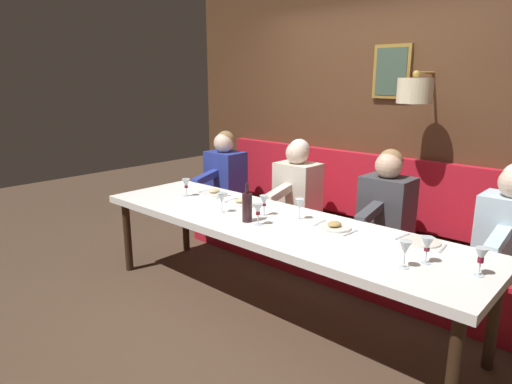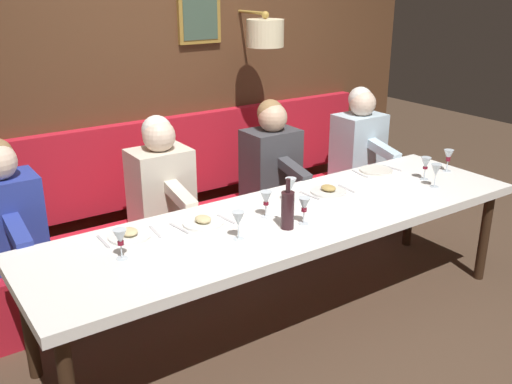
{
  "view_description": "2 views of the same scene",
  "coord_description": "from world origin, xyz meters",
  "px_view_note": "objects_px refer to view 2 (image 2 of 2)",
  "views": [
    {
      "loc": [
        -2.49,
        -2.09,
        1.79
      ],
      "look_at": [
        0.05,
        0.22,
        0.92
      ],
      "focal_mm": 31.36,
      "sensor_mm": 36.0,
      "label": 1
    },
    {
      "loc": [
        -2.56,
        2.0,
        2.1
      ],
      "look_at": [
        0.05,
        0.22,
        0.92
      ],
      "focal_mm": 40.68,
      "sensor_mm": 36.0,
      "label": 2
    }
  ],
  "objects_px": {
    "diner_nearest": "(359,137)",
    "diner_middle": "(161,177)",
    "dining_table": "(290,224)",
    "wine_glass_2": "(448,156)",
    "wine_glass_4": "(426,164)",
    "wine_glass_0": "(238,220)",
    "wine_glass_3": "(266,199)",
    "diner_far": "(5,209)",
    "wine_bottle": "(288,209)",
    "diner_near": "(271,155)",
    "wine_glass_7": "(436,171)",
    "wine_glass_1": "(120,238)",
    "wine_glass_6": "(304,206)",
    "wine_glass_5": "(291,185)"
  },
  "relations": [
    {
      "from": "diner_nearest",
      "to": "wine_glass_5",
      "type": "distance_m",
      "value": 1.47
    },
    {
      "from": "wine_glass_2",
      "to": "diner_far",
      "type": "bearing_deg",
      "value": 73.43
    },
    {
      "from": "diner_far",
      "to": "wine_glass_5",
      "type": "bearing_deg",
      "value": -114.48
    },
    {
      "from": "diner_near",
      "to": "wine_glass_3",
      "type": "height_order",
      "value": "diner_near"
    },
    {
      "from": "wine_glass_0",
      "to": "wine_glass_1",
      "type": "height_order",
      "value": "same"
    },
    {
      "from": "wine_glass_4",
      "to": "wine_glass_3",
      "type": "bearing_deg",
      "value": 86.77
    },
    {
      "from": "dining_table",
      "to": "wine_glass_7",
      "type": "xyz_separation_m",
      "value": [
        -0.16,
        -1.12,
        0.17
      ]
    },
    {
      "from": "diner_nearest",
      "to": "diner_near",
      "type": "xyz_separation_m",
      "value": [
        0.0,
        0.92,
        0.0
      ]
    },
    {
      "from": "diner_far",
      "to": "wine_glass_0",
      "type": "xyz_separation_m",
      "value": [
        -0.99,
        -1.0,
        0.04
      ]
    },
    {
      "from": "diner_nearest",
      "to": "wine_glass_7",
      "type": "distance_m",
      "value": 1.09
    },
    {
      "from": "wine_glass_0",
      "to": "wine_glass_5",
      "type": "bearing_deg",
      "value": -64.24
    },
    {
      "from": "wine_glass_3",
      "to": "wine_glass_7",
      "type": "relative_size",
      "value": 1.0
    },
    {
      "from": "dining_table",
      "to": "wine_glass_2",
      "type": "distance_m",
      "value": 1.48
    },
    {
      "from": "diner_near",
      "to": "wine_bottle",
      "type": "bearing_deg",
      "value": 148.65
    },
    {
      "from": "wine_glass_2",
      "to": "wine_glass_0",
      "type": "bearing_deg",
      "value": 93.69
    },
    {
      "from": "wine_glass_2",
      "to": "wine_glass_3",
      "type": "xyz_separation_m",
      "value": [
        0.05,
        1.61,
        0.0
      ]
    },
    {
      "from": "wine_glass_5",
      "to": "diner_near",
      "type": "bearing_deg",
      "value": -26.99
    },
    {
      "from": "diner_middle",
      "to": "wine_glass_0",
      "type": "xyz_separation_m",
      "value": [
        -0.99,
        0.01,
        0.04
      ]
    },
    {
      "from": "diner_nearest",
      "to": "diner_middle",
      "type": "bearing_deg",
      "value": 90.0
    },
    {
      "from": "diner_near",
      "to": "wine_glass_4",
      "type": "height_order",
      "value": "diner_near"
    },
    {
      "from": "dining_table",
      "to": "wine_bottle",
      "type": "xyz_separation_m",
      "value": [
        -0.14,
        0.13,
        0.17
      ]
    },
    {
      "from": "diner_far",
      "to": "wine_glass_5",
      "type": "xyz_separation_m",
      "value": [
        -0.72,
        -1.57,
        0.04
      ]
    },
    {
      "from": "wine_glass_1",
      "to": "wine_bottle",
      "type": "height_order",
      "value": "wine_bottle"
    },
    {
      "from": "wine_bottle",
      "to": "wine_glass_7",
      "type": "bearing_deg",
      "value": -90.87
    },
    {
      "from": "diner_middle",
      "to": "wine_glass_4",
      "type": "relative_size",
      "value": 4.82
    },
    {
      "from": "wine_glass_4",
      "to": "diner_far",
      "type": "bearing_deg",
      "value": 71.17
    },
    {
      "from": "wine_glass_6",
      "to": "wine_glass_0",
      "type": "bearing_deg",
      "value": 84.78
    },
    {
      "from": "diner_far",
      "to": "diner_near",
      "type": "bearing_deg",
      "value": -90.0
    },
    {
      "from": "diner_near",
      "to": "wine_glass_4",
      "type": "relative_size",
      "value": 4.82
    },
    {
      "from": "diner_middle",
      "to": "wine_glass_0",
      "type": "bearing_deg",
      "value": 179.47
    },
    {
      "from": "wine_glass_2",
      "to": "wine_glass_4",
      "type": "xyz_separation_m",
      "value": [
        -0.03,
        0.28,
        0.0
      ]
    },
    {
      "from": "wine_glass_5",
      "to": "diner_nearest",
      "type": "bearing_deg",
      "value": -60.92
    },
    {
      "from": "diner_far",
      "to": "wine_glass_0",
      "type": "bearing_deg",
      "value": -134.82
    },
    {
      "from": "dining_table",
      "to": "diner_far",
      "type": "relative_size",
      "value": 4.06
    },
    {
      "from": "wine_glass_6",
      "to": "diner_far",
      "type": "bearing_deg",
      "value": 54.15
    },
    {
      "from": "dining_table",
      "to": "wine_glass_4",
      "type": "height_order",
      "value": "wine_glass_4"
    },
    {
      "from": "wine_glass_0",
      "to": "wine_glass_3",
      "type": "distance_m",
      "value": 0.35
    },
    {
      "from": "diner_nearest",
      "to": "wine_glass_7",
      "type": "relative_size",
      "value": 4.82
    },
    {
      "from": "diner_far",
      "to": "wine_glass_3",
      "type": "distance_m",
      "value": 1.54
    },
    {
      "from": "wine_glass_7",
      "to": "wine_bottle",
      "type": "xyz_separation_m",
      "value": [
        0.02,
        1.25,
        -0.0
      ]
    },
    {
      "from": "wine_glass_3",
      "to": "wine_glass_7",
      "type": "height_order",
      "value": "same"
    },
    {
      "from": "dining_table",
      "to": "wine_glass_7",
      "type": "relative_size",
      "value": 19.58
    },
    {
      "from": "dining_table",
      "to": "wine_glass_6",
      "type": "xyz_separation_m",
      "value": [
        -0.15,
        0.02,
        0.17
      ]
    },
    {
      "from": "wine_glass_4",
      "to": "wine_glass_7",
      "type": "distance_m",
      "value": 0.16
    },
    {
      "from": "diner_middle",
      "to": "wine_glass_5",
      "type": "relative_size",
      "value": 4.82
    },
    {
      "from": "dining_table",
      "to": "wine_glass_4",
      "type": "relative_size",
      "value": 19.58
    },
    {
      "from": "diner_nearest",
      "to": "wine_glass_0",
      "type": "distance_m",
      "value": 2.11
    },
    {
      "from": "wine_glass_2",
      "to": "wine_glass_1",
      "type": "bearing_deg",
      "value": 89.67
    },
    {
      "from": "dining_table",
      "to": "wine_glass_1",
      "type": "xyz_separation_m",
      "value": [
        0.03,
        1.07,
        0.17
      ]
    },
    {
      "from": "diner_middle",
      "to": "wine_glass_2",
      "type": "xyz_separation_m",
      "value": [
        -0.87,
        -1.91,
        0.04
      ]
    }
  ]
}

